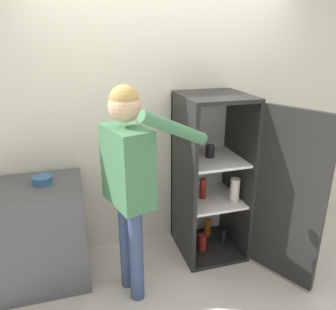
{
  "coord_description": "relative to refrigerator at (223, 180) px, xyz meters",
  "views": [
    {
      "loc": [
        -0.86,
        -2.04,
        2.06
      ],
      "look_at": [
        -0.08,
        0.6,
        1.06
      ],
      "focal_mm": 35.0,
      "sensor_mm": 36.0,
      "label": 1
    }
  ],
  "objects": [
    {
      "name": "wall_back",
      "position": [
        -0.44,
        0.45,
        0.49
      ],
      "size": [
        7.0,
        0.06,
        2.55
      ],
      "color": "silver",
      "rests_on": "ground_plane"
    },
    {
      "name": "person",
      "position": [
        -0.95,
        -0.31,
        0.33
      ],
      "size": [
        0.77,
        0.57,
        1.75
      ],
      "color": "#384770",
      "rests_on": "ground_plane"
    },
    {
      "name": "bowl",
      "position": [
        -1.6,
        0.13,
        0.15
      ],
      "size": [
        0.16,
        0.16,
        0.06
      ],
      "color": "#335B8E",
      "rests_on": "counter"
    },
    {
      "name": "ground_plane",
      "position": [
        -0.44,
        -0.53,
        -0.79
      ],
      "size": [
        12.0,
        12.0,
        0.0
      ],
      "primitive_type": "plane",
      "color": "beige"
    },
    {
      "name": "counter",
      "position": [
        -1.69,
        0.08,
        -0.33
      ],
      "size": [
        0.79,
        0.65,
        0.9
      ],
      "color": "#4C4C51",
      "rests_on": "ground_plane"
    },
    {
      "name": "refrigerator",
      "position": [
        0.0,
        0.0,
        0.0
      ],
      "size": [
        0.9,
        1.2,
        1.58
      ],
      "color": "black",
      "rests_on": "ground_plane"
    }
  ]
}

